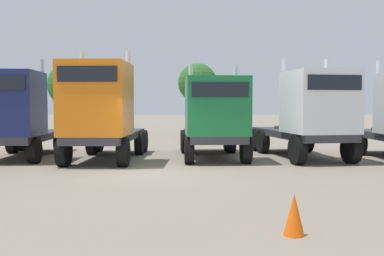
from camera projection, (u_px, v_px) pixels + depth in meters
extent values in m
plane|color=gray|center=(152.00, 175.00, 13.70)|extent=(200.00, 200.00, 0.00)
cube|color=#333338|center=(26.00, 136.00, 18.64)|extent=(2.56, 6.15, 0.30)
cube|color=navy|center=(8.00, 104.00, 16.67)|extent=(2.53, 2.37, 2.55)
cylinder|color=silver|center=(43.00, 97.00, 17.96)|extent=(0.19, 0.19, 3.15)
cylinder|color=#333338|center=(35.00, 130.00, 19.95)|extent=(1.16, 1.16, 0.12)
cylinder|color=black|center=(34.00, 151.00, 16.40)|extent=(0.41, 1.02, 1.00)
cylinder|color=black|center=(60.00, 142.00, 20.12)|extent=(0.41, 1.02, 1.00)
cylinder|color=black|center=(13.00, 143.00, 20.01)|extent=(0.41, 1.02, 1.00)
cylinder|color=black|center=(65.00, 141.00, 21.22)|extent=(0.41, 1.02, 1.00)
cylinder|color=black|center=(21.00, 141.00, 21.11)|extent=(0.41, 1.02, 1.00)
cube|color=#333338|center=(108.00, 136.00, 17.88)|extent=(2.31, 6.27, 0.30)
cube|color=orange|center=(97.00, 99.00, 15.96)|extent=(2.44, 2.58, 2.75)
cube|color=black|center=(87.00, 74.00, 14.63)|extent=(2.10, 0.08, 0.55)
cylinder|color=silver|center=(128.00, 92.00, 17.33)|extent=(0.18, 0.18, 3.35)
cylinder|color=silver|center=(83.00, 92.00, 17.39)|extent=(0.18, 0.18, 3.35)
cylinder|color=#333338|center=(115.00, 129.00, 19.24)|extent=(1.12, 1.12, 0.12)
cylinder|color=black|center=(123.00, 152.00, 15.46)|extent=(0.37, 1.08, 1.07)
cylinder|color=black|center=(64.00, 152.00, 15.52)|extent=(0.37, 1.08, 1.07)
cylinder|color=black|center=(140.00, 143.00, 19.38)|extent=(0.37, 1.08, 1.07)
cylinder|color=black|center=(92.00, 143.00, 19.45)|extent=(0.37, 1.08, 1.07)
cylinder|color=black|center=(143.00, 141.00, 20.48)|extent=(0.37, 1.08, 1.07)
cylinder|color=black|center=(98.00, 141.00, 20.55)|extent=(0.37, 1.08, 1.07)
cube|color=#333338|center=(211.00, 135.00, 18.62)|extent=(2.63, 6.26, 0.30)
cube|color=#197238|center=(217.00, 106.00, 16.63)|extent=(2.55, 2.42, 2.27)
cube|color=black|center=(220.00, 90.00, 15.45)|extent=(2.10, 0.19, 0.55)
cylinder|color=silver|center=(235.00, 99.00, 17.95)|extent=(0.19, 0.19, 2.87)
cylinder|color=silver|center=(191.00, 99.00, 17.84)|extent=(0.19, 0.19, 2.87)
cylinder|color=#333338|center=(208.00, 129.00, 19.96)|extent=(1.17, 1.17, 0.12)
cylinder|color=black|center=(246.00, 150.00, 16.35)|extent=(0.42, 1.06, 1.04)
cylinder|color=black|center=(189.00, 151.00, 16.23)|extent=(0.42, 1.06, 1.04)
cylinder|color=black|center=(231.00, 142.00, 20.17)|extent=(0.42, 1.06, 1.04)
cylinder|color=black|center=(185.00, 142.00, 20.04)|extent=(0.42, 1.06, 1.04)
cylinder|color=black|center=(228.00, 140.00, 21.26)|extent=(0.42, 1.06, 1.04)
cylinder|color=black|center=(184.00, 140.00, 21.14)|extent=(0.42, 1.06, 1.04)
cube|color=#333338|center=(298.00, 134.00, 18.63)|extent=(3.27, 6.66, 0.30)
cube|color=white|center=(319.00, 102.00, 16.60)|extent=(2.78, 2.78, 2.45)
cube|color=black|center=(335.00, 82.00, 15.36)|extent=(2.08, 0.40, 0.55)
cylinder|color=silver|center=(326.00, 95.00, 18.07)|extent=(0.21, 0.21, 3.05)
cylinder|color=silver|center=(284.00, 95.00, 17.76)|extent=(0.21, 0.21, 3.05)
cylinder|color=#333338|center=(286.00, 127.00, 20.00)|extent=(1.27, 1.27, 0.12)
cylinder|color=black|center=(351.00, 149.00, 16.38)|extent=(0.54, 1.16, 1.12)
cylinder|color=black|center=(297.00, 150.00, 16.02)|extent=(0.54, 1.16, 1.12)
cylinder|color=black|center=(306.00, 141.00, 20.39)|extent=(0.54, 1.16, 1.12)
cylinder|color=black|center=(262.00, 141.00, 20.04)|extent=(0.54, 1.16, 1.12)
cylinder|color=black|center=(297.00, 139.00, 21.47)|extent=(0.54, 1.16, 1.12)
cylinder|color=black|center=(255.00, 140.00, 21.12)|extent=(0.54, 1.16, 1.12)
cylinder|color=silver|center=(377.00, 96.00, 17.78)|extent=(0.18, 0.18, 3.04)
cylinder|color=#333338|center=(384.00, 129.00, 19.29)|extent=(1.10, 1.10, 0.12)
cylinder|color=black|center=(359.00, 143.00, 19.35)|extent=(0.35, 1.07, 1.07)
cylinder|color=black|center=(351.00, 141.00, 20.45)|extent=(0.35, 1.07, 1.07)
cone|color=#F2590C|center=(294.00, 214.00, 7.24)|extent=(0.36, 0.36, 0.73)
cylinder|color=#4C3823|center=(72.00, 118.00, 38.33)|extent=(0.36, 0.36, 2.42)
sphere|color=#286023|center=(72.00, 85.00, 38.18)|extent=(4.33, 4.33, 4.33)
cylinder|color=#4C3823|center=(198.00, 117.00, 32.47)|extent=(0.36, 0.36, 2.83)
sphere|color=#286023|center=(198.00, 83.00, 32.34)|extent=(2.99, 2.99, 2.99)
cylinder|color=#4C3823|center=(304.00, 119.00, 36.10)|extent=(0.36, 0.36, 2.25)
sphere|color=#286023|center=(305.00, 89.00, 35.97)|extent=(3.66, 3.66, 3.66)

